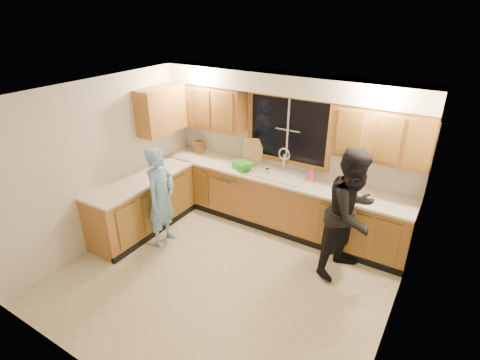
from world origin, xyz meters
name	(u,v)px	position (x,y,z in m)	size (l,w,h in m)	color
floor	(223,277)	(0.00, 0.00, 0.00)	(4.20, 4.20, 0.00)	beige
ceiling	(219,97)	(0.00, 0.00, 2.50)	(4.20, 4.20, 0.00)	silver
wall_back	(287,150)	(0.00, 1.90, 1.25)	(4.20, 4.20, 0.00)	silver
wall_left	(106,163)	(-2.10, 0.00, 1.25)	(3.80, 3.80, 0.00)	silver
wall_right	(400,251)	(2.10, 0.00, 1.25)	(3.80, 3.80, 0.00)	silver
base_cabinets_back	(277,202)	(0.00, 1.60, 0.44)	(4.20, 0.60, 0.88)	#AB6E31
base_cabinets_left	(143,205)	(-1.80, 0.35, 0.44)	(0.60, 1.90, 0.88)	#AB6E31
countertop_back	(277,177)	(0.00, 1.58, 0.90)	(4.20, 0.63, 0.04)	#F1E5CB
countertop_left	(141,180)	(-1.79, 0.35, 0.90)	(0.63, 1.90, 0.04)	#F1E5CB
upper_cabinets_left	(209,106)	(-1.43, 1.73, 1.83)	(1.35, 0.33, 0.75)	#AB6E31
upper_cabinets_right	(381,134)	(1.43, 1.73, 1.83)	(1.35, 0.33, 0.75)	#AB6E31
upper_cabinets_return	(162,110)	(-1.94, 1.12, 1.83)	(0.33, 0.90, 0.75)	#AB6E31
soffit	(286,84)	(0.00, 1.72, 2.35)	(4.20, 0.35, 0.30)	white
window_frame	(288,130)	(0.00, 1.89, 1.60)	(1.44, 0.03, 1.14)	black
sink	(278,178)	(0.00, 1.60, 0.86)	(0.86, 0.52, 0.57)	silver
dishwasher	(233,191)	(-0.85, 1.59, 0.41)	(0.60, 0.56, 0.82)	white
stove	(116,220)	(-1.80, -0.22, 0.45)	(0.58, 0.75, 0.90)	white
man	(161,197)	(-1.26, 0.24, 0.78)	(0.57, 0.38, 1.57)	#76ABE0
woman	(351,214)	(1.35, 1.04, 0.91)	(0.88, 0.69, 1.82)	black
knife_block	(199,147)	(-1.68, 1.73, 1.03)	(0.12, 0.10, 0.23)	olive
cutting_board	(253,151)	(-0.59, 1.82, 1.14)	(0.33, 0.02, 0.44)	tan
dish_crate	(243,165)	(-0.60, 1.52, 0.99)	(0.29, 0.27, 0.13)	green
soap_bottle	(312,173)	(0.51, 1.73, 1.02)	(0.09, 0.10, 0.21)	#FD608F
bowl	(344,188)	(1.06, 1.65, 0.95)	(0.21, 0.21, 0.05)	silver
can_left	(252,170)	(-0.38, 1.42, 0.98)	(0.07, 0.07, 0.13)	beige
can_right	(267,172)	(-0.14, 1.50, 0.98)	(0.07, 0.07, 0.12)	beige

